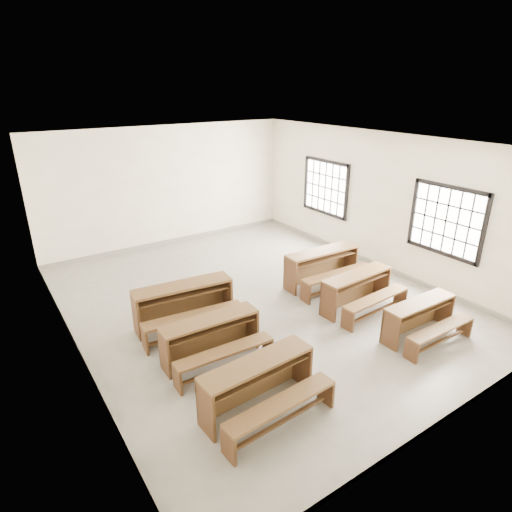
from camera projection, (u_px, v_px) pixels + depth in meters
room at (260, 199)px, 8.12m from camera, size 8.50×8.50×3.20m
desk_set_0 at (260, 383)px, 5.77m from camera, size 1.72×0.96×0.75m
desk_set_1 at (212, 336)px, 6.86m from camera, size 1.64×0.89×0.73m
desk_set_2 at (185, 302)px, 7.81m from camera, size 1.89×1.12×0.81m
desk_set_3 at (421, 317)px, 7.50m from camera, size 1.50×0.80×0.67m
desk_set_4 at (358, 289)px, 8.45m from camera, size 1.67×0.94×0.73m
desk_set_5 at (323, 265)px, 9.45m from camera, size 1.80×0.98×0.79m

